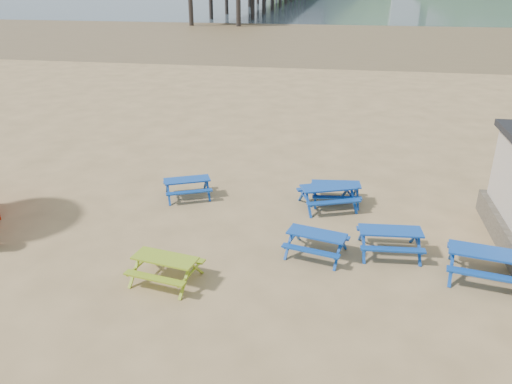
# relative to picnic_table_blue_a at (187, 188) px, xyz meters

# --- Properties ---
(ground) EXTENTS (400.00, 400.00, 0.00)m
(ground) POSITION_rel_picnic_table_blue_a_xyz_m (3.15, -2.93, -0.34)
(ground) COLOR tan
(ground) RESTS_ON ground
(wet_sand) EXTENTS (400.00, 400.00, 0.00)m
(wet_sand) POSITION_rel_picnic_table_blue_a_xyz_m (3.15, 52.07, -0.33)
(wet_sand) COLOR olive
(wet_sand) RESTS_ON ground
(picnic_table_blue_a) EXTENTS (1.99, 1.84, 0.67)m
(picnic_table_blue_a) POSITION_rel_picnic_table_blue_a_xyz_m (0.00, 0.00, 0.00)
(picnic_table_blue_a) COLOR #1245A7
(picnic_table_blue_a) RESTS_ON ground
(picnic_table_blue_b) EXTENTS (1.80, 1.51, 0.70)m
(picnic_table_blue_b) POSITION_rel_picnic_table_blue_a_xyz_m (5.21, 0.45, 0.01)
(picnic_table_blue_b) COLOR #1245A7
(picnic_table_blue_b) RESTS_ON ground
(picnic_table_blue_c) EXTENTS (2.23, 2.02, 0.76)m
(picnic_table_blue_c) POSITION_rel_picnic_table_blue_a_xyz_m (4.96, -0.02, 0.05)
(picnic_table_blue_c) COLOR #1245A7
(picnic_table_blue_c) RESTS_ON ground
(picnic_table_blue_d) EXTENTS (1.89, 1.66, 0.68)m
(picnic_table_blue_d) POSITION_rel_picnic_table_blue_a_xyz_m (4.78, -3.24, 0.01)
(picnic_table_blue_d) COLOR #1245A7
(picnic_table_blue_d) RESTS_ON ground
(picnic_table_blue_e) EXTENTS (2.16, 1.86, 0.80)m
(picnic_table_blue_e) POSITION_rel_picnic_table_blue_a_xyz_m (9.18, -3.71, 0.07)
(picnic_table_blue_e) COLOR #1245A7
(picnic_table_blue_e) RESTS_ON ground
(picnic_table_yellow) EXTENTS (1.86, 1.60, 0.70)m
(picnic_table_yellow) POSITION_rel_picnic_table_blue_a_xyz_m (1.04, -5.24, 0.01)
(picnic_table_yellow) COLOR #9CAD17
(picnic_table_yellow) RESTS_ON ground
(picnic_table_blue_g) EXTENTS (1.85, 1.54, 0.73)m
(picnic_table_blue_g) POSITION_rel_picnic_table_blue_a_xyz_m (6.82, -2.78, 0.03)
(picnic_table_blue_g) COLOR #1245A7
(picnic_table_blue_g) RESTS_ON ground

